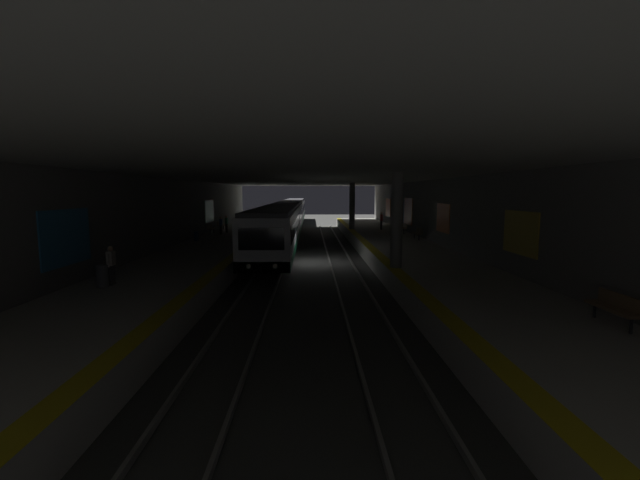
{
  "coord_description": "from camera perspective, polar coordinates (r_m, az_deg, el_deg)",
  "views": [
    {
      "loc": [
        -26.86,
        -0.2,
        4.66
      ],
      "look_at": [
        2.26,
        -0.89,
        1.26
      ],
      "focal_mm": 22.9,
      "sensor_mm": 36.0,
      "label": 1
    }
  ],
  "objects": [
    {
      "name": "platform_right",
      "position": [
        28.0,
        -15.29,
        -2.08
      ],
      "size": [
        60.0,
        5.3,
        1.06
      ],
      "color": "beige",
      "rests_on": "ground"
    },
    {
      "name": "pillar_far",
      "position": [
        40.7,
        4.51,
        4.75
      ],
      "size": [
        0.56,
        0.56,
        4.55
      ],
      "color": "gray",
      "rests_on": "platform_left"
    },
    {
      "name": "platform_left",
      "position": [
        27.91,
        11.81,
        -2.01
      ],
      "size": [
        60.0,
        5.3,
        1.06
      ],
      "color": "beige",
      "rests_on": "ground"
    },
    {
      "name": "bench_left_near",
      "position": [
        13.87,
        36.01,
        -7.51
      ],
      "size": [
        1.7,
        0.47,
        0.86
      ],
      "color": "#262628",
      "rests_on": "platform_left"
    },
    {
      "name": "person_walking_mid",
      "position": [
        40.5,
        8.57,
        2.79
      ],
      "size": [
        0.6,
        0.24,
        1.72
      ],
      "color": "#303030",
      "rests_on": "platform_left"
    },
    {
      "name": "ground_plane",
      "position": [
        27.26,
        -1.76,
        -3.2
      ],
      "size": [
        120.0,
        120.0,
        0.0
      ],
      "primitive_type": "plane",
      "color": "#42423F"
    },
    {
      "name": "person_waiting_near",
      "position": [
        36.36,
        -13.69,
        2.07
      ],
      "size": [
        0.6,
        0.22,
        1.54
      ],
      "color": "#282828",
      "rests_on": "platform_right"
    },
    {
      "name": "wall_left",
      "position": [
        28.52,
        17.59,
        2.6
      ],
      "size": [
        60.0,
        0.56,
        5.6
      ],
      "color": "slate",
      "rests_on": "ground"
    },
    {
      "name": "metro_train",
      "position": [
        46.53,
        -4.32,
        3.38
      ],
      "size": [
        53.18,
        2.83,
        3.49
      ],
      "color": "silver",
      "rests_on": "track_right"
    },
    {
      "name": "pillar_near",
      "position": [
        19.93,
        10.68,
        2.69
      ],
      "size": [
        0.56,
        0.56,
        4.55
      ],
      "color": "gray",
      "rests_on": "platform_left"
    },
    {
      "name": "person_boarding",
      "position": [
        37.97,
        -12.94,
        2.27
      ],
      "size": [
        0.6,
        0.22,
        1.53
      ],
      "color": "black",
      "rests_on": "platform_right"
    },
    {
      "name": "ceiling_slab",
      "position": [
        26.89,
        -1.8,
        9.07
      ],
      "size": [
        60.0,
        19.4,
        0.4
      ],
      "color": "beige",
      "rests_on": "wall_left"
    },
    {
      "name": "track_right",
      "position": [
        27.36,
        -6.38,
        -3.03
      ],
      "size": [
        60.0,
        1.53,
        0.16
      ],
      "color": "gray",
      "rests_on": "ground"
    },
    {
      "name": "bench_left_far",
      "position": [
        37.39,
        11.53,
        1.78
      ],
      "size": [
        1.7,
        0.47,
        0.86
      ],
      "color": "#262628",
      "rests_on": "platform_left"
    },
    {
      "name": "track_left",
      "position": [
        27.32,
        2.87,
        -3.01
      ],
      "size": [
        60.0,
        1.53,
        0.16
      ],
      "color": "gray",
      "rests_on": "ground"
    },
    {
      "name": "wall_right",
      "position": [
        28.6,
        -21.09,
        2.47
      ],
      "size": [
        60.0,
        0.56,
        5.6
      ],
      "color": "slate",
      "rests_on": "ground"
    },
    {
      "name": "bench_right_mid",
      "position": [
        40.88,
        -13.7,
        2.13
      ],
      "size": [
        1.7,
        0.47,
        0.86
      ],
      "color": "#262628",
      "rests_on": "platform_right"
    },
    {
      "name": "bench_right_near",
      "position": [
        37.04,
        -15.0,
        1.64
      ],
      "size": [
        1.7,
        0.47,
        0.86
      ],
      "color": "#262628",
      "rests_on": "platform_right"
    },
    {
      "name": "person_standing_far",
      "position": [
        17.97,
        -27.16,
        -3.01
      ],
      "size": [
        0.6,
        0.22,
        1.54
      ],
      "color": "#434343",
      "rests_on": "platform_right"
    },
    {
      "name": "bench_left_mid",
      "position": [
        32.5,
        13.51,
        1.01
      ],
      "size": [
        1.7,
        0.47,
        0.86
      ],
      "color": "#262628",
      "rests_on": "platform_left"
    },
    {
      "name": "suitcase_rolling",
      "position": [
        32.07,
        -16.91,
        0.54
      ],
      "size": [
        0.41,
        0.22,
        1.01
      ],
      "color": "navy",
      "rests_on": "platform_right"
    },
    {
      "name": "trash_bin",
      "position": [
        17.78,
        -28.16,
        -4.47
      ],
      "size": [
        0.44,
        0.44,
        0.85
      ],
      "color": "#595B5E",
      "rests_on": "platform_right"
    }
  ]
}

